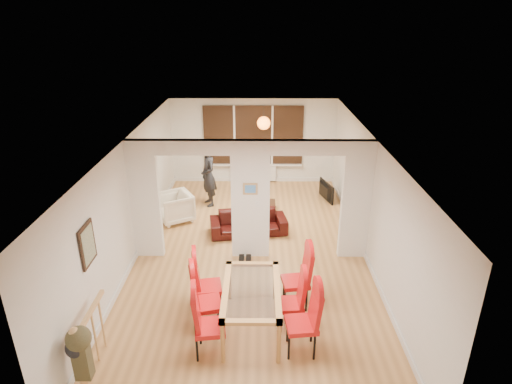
{
  "coord_description": "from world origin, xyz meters",
  "views": [
    {
      "loc": [
        0.18,
        -8.16,
        4.89
      ],
      "look_at": [
        0.11,
        0.6,
        1.24
      ],
      "focal_mm": 30.0,
      "sensor_mm": 36.0,
      "label": 1
    }
  ],
  "objects_px": {
    "dining_chair_rb": "(291,300)",
    "television": "(323,191)",
    "person": "(208,176)",
    "dining_chair_lb": "(207,299)",
    "bowl": "(251,200)",
    "dining_table": "(252,308)",
    "dining_chair_ra": "(301,320)",
    "dining_chair_lc": "(208,283)",
    "sofa": "(248,223)",
    "dining_chair_rc": "(296,278)",
    "coffee_table": "(257,206)",
    "bottle": "(259,199)",
    "armchair": "(175,207)",
    "dining_chair_la": "(210,323)"
  },
  "relations": [
    {
      "from": "dining_chair_ra",
      "to": "person",
      "type": "height_order",
      "value": "person"
    },
    {
      "from": "dining_chair_lb",
      "to": "bowl",
      "type": "xyz_separation_m",
      "value": [
        0.62,
        4.79,
        -0.32
      ]
    },
    {
      "from": "dining_chair_lb",
      "to": "coffee_table",
      "type": "height_order",
      "value": "dining_chair_lb"
    },
    {
      "from": "dining_chair_lc",
      "to": "sofa",
      "type": "relative_size",
      "value": 0.62
    },
    {
      "from": "person",
      "to": "bowl",
      "type": "xyz_separation_m",
      "value": [
        1.15,
        -0.27,
        -0.6
      ]
    },
    {
      "from": "dining_chair_la",
      "to": "person",
      "type": "bearing_deg",
      "value": 89.15
    },
    {
      "from": "dining_table",
      "to": "sofa",
      "type": "height_order",
      "value": "dining_table"
    },
    {
      "from": "dining_chair_lc",
      "to": "dining_chair_lb",
      "type": "bearing_deg",
      "value": -95.45
    },
    {
      "from": "coffee_table",
      "to": "person",
      "type": "bearing_deg",
      "value": 164.57
    },
    {
      "from": "dining_chair_ra",
      "to": "coffee_table",
      "type": "distance_m",
      "value": 5.28
    },
    {
      "from": "dining_table",
      "to": "armchair",
      "type": "bearing_deg",
      "value": 116.54
    },
    {
      "from": "dining_chair_lb",
      "to": "dining_chair_lc",
      "type": "height_order",
      "value": "dining_chair_lb"
    },
    {
      "from": "dining_chair_lc",
      "to": "sofa",
      "type": "bearing_deg",
      "value": 67.93
    },
    {
      "from": "dining_chair_lc",
      "to": "television",
      "type": "bearing_deg",
      "value": 51.39
    },
    {
      "from": "television",
      "to": "bowl",
      "type": "distance_m",
      "value": 2.13
    },
    {
      "from": "dining_chair_rc",
      "to": "bottle",
      "type": "xyz_separation_m",
      "value": [
        -0.66,
        3.97,
        -0.21
      ]
    },
    {
      "from": "dining_chair_lc",
      "to": "person",
      "type": "xyz_separation_m",
      "value": [
        -0.49,
        4.57,
        0.29
      ]
    },
    {
      "from": "person",
      "to": "bowl",
      "type": "bearing_deg",
      "value": 52.67
    },
    {
      "from": "dining_table",
      "to": "bowl",
      "type": "xyz_separation_m",
      "value": [
        -0.1,
        4.78,
        -0.14
      ]
    },
    {
      "from": "sofa",
      "to": "bowl",
      "type": "bearing_deg",
      "value": 79.66
    },
    {
      "from": "dining_chair_lb",
      "to": "dining_chair_ra",
      "type": "distance_m",
      "value": 1.59
    },
    {
      "from": "armchair",
      "to": "bottle",
      "type": "relative_size",
      "value": 2.9
    },
    {
      "from": "dining_chair_rb",
      "to": "dining_chair_lc",
      "type": "bearing_deg",
      "value": 159.66
    },
    {
      "from": "dining_chair_la",
      "to": "dining_table",
      "type": "bearing_deg",
      "value": 35.8
    },
    {
      "from": "dining_chair_rb",
      "to": "person",
      "type": "height_order",
      "value": "person"
    },
    {
      "from": "dining_chair_rb",
      "to": "television",
      "type": "distance_m",
      "value": 5.52
    },
    {
      "from": "bowl",
      "to": "dining_chair_rc",
      "type": "bearing_deg",
      "value": -78.12
    },
    {
      "from": "television",
      "to": "bottle",
      "type": "xyz_separation_m",
      "value": [
        -1.83,
        -0.8,
        0.11
      ]
    },
    {
      "from": "coffee_table",
      "to": "bottle",
      "type": "bearing_deg",
      "value": -61.52
    },
    {
      "from": "dining_chair_ra",
      "to": "dining_chair_la",
      "type": "bearing_deg",
      "value": 175.82
    },
    {
      "from": "dining_table",
      "to": "dining_chair_ra",
      "type": "height_order",
      "value": "dining_chair_ra"
    },
    {
      "from": "dining_table",
      "to": "dining_chair_ra",
      "type": "bearing_deg",
      "value": -34.18
    },
    {
      "from": "dining_table",
      "to": "bowl",
      "type": "relative_size",
      "value": 7.55
    },
    {
      "from": "dining_chair_lb",
      "to": "dining_chair_rc",
      "type": "relative_size",
      "value": 1.0
    },
    {
      "from": "dining_chair_rb",
      "to": "sofa",
      "type": "xyz_separation_m",
      "value": [
        -0.78,
        3.34,
        -0.25
      ]
    },
    {
      "from": "person",
      "to": "bottle",
      "type": "xyz_separation_m",
      "value": [
        1.36,
        -0.45,
        -0.48
      ]
    },
    {
      "from": "dining_chair_la",
      "to": "dining_chair_lc",
      "type": "relative_size",
      "value": 1.01
    },
    {
      "from": "dining_chair_rb",
      "to": "coffee_table",
      "type": "distance_m",
      "value": 4.69
    },
    {
      "from": "bottle",
      "to": "television",
      "type": "bearing_deg",
      "value": 23.66
    },
    {
      "from": "dining_table",
      "to": "dining_chair_ra",
      "type": "relative_size",
      "value": 1.42
    },
    {
      "from": "dining_chair_rc",
      "to": "coffee_table",
      "type": "distance_m",
      "value": 4.14
    },
    {
      "from": "sofa",
      "to": "dining_chair_lc",
      "type": "bearing_deg",
      "value": -111.29
    },
    {
      "from": "dining_table",
      "to": "television",
      "type": "bearing_deg",
      "value": 70.27
    },
    {
      "from": "person",
      "to": "bottle",
      "type": "bearing_deg",
      "value": 47.47
    },
    {
      "from": "armchair",
      "to": "dining_chair_lc",
      "type": "bearing_deg",
      "value": -9.95
    },
    {
      "from": "dining_chair_lb",
      "to": "television",
      "type": "relative_size",
      "value": 1.27
    },
    {
      "from": "armchair",
      "to": "person",
      "type": "bearing_deg",
      "value": 113.84
    },
    {
      "from": "dining_chair_rc",
      "to": "coffee_table",
      "type": "height_order",
      "value": "dining_chair_rc"
    },
    {
      "from": "dining_chair_la",
      "to": "armchair",
      "type": "height_order",
      "value": "dining_chair_la"
    },
    {
      "from": "dining_chair_ra",
      "to": "bowl",
      "type": "relative_size",
      "value": 5.3
    }
  ]
}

